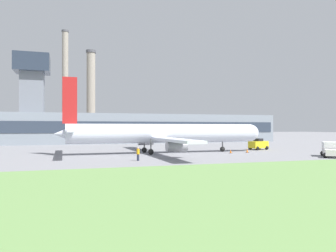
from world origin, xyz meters
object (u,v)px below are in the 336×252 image
object	(u,v)px
airplane	(163,134)
ground_crew_person	(138,154)
pushback_tug	(258,145)
baggage_truck	(332,149)

from	to	relation	value
airplane	ground_crew_person	xyz separation A→B (m)	(-6.21, -10.16, -2.25)
airplane	pushback_tug	distance (m)	19.30
baggage_truck	airplane	bearing A→B (deg)	147.26
airplane	ground_crew_person	world-z (taller)	airplane
airplane	baggage_truck	size ratio (longest dim) A/B	6.20
airplane	pushback_tug	bearing A→B (deg)	7.20
airplane	pushback_tug	size ratio (longest dim) A/B	8.88
pushback_tug	baggage_truck	bearing A→B (deg)	-84.44
pushback_tug	ground_crew_person	xyz separation A→B (m)	(-25.24, -12.56, -0.09)
baggage_truck	ground_crew_person	world-z (taller)	baggage_truck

